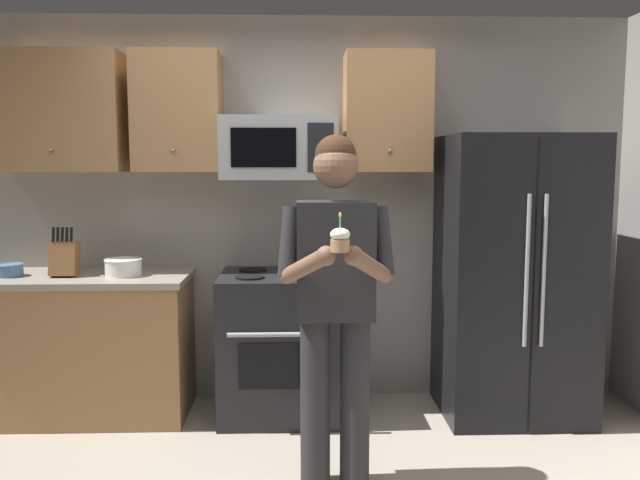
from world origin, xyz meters
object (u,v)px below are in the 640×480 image
Objects in this scene: microwave at (279,148)px; cupcake at (340,239)px; bowl_small_colored at (9,270)px; knife_block at (64,258)px; person at (335,292)px; bowl_large_white at (123,267)px; refrigerator at (514,277)px; oven_range at (280,344)px.

microwave reaches higher than cupcake.
knife_block is at bearing -1.67° from bowl_small_colored.
person is at bearing 90.00° from cupcake.
cupcake is at bearing -77.93° from microwave.
person is at bearing -74.43° from microwave.
microwave is 3.17× the size of bowl_large_white.
cupcake is (0.30, -1.41, -0.43)m from microwave.
bowl_large_white is 1.60m from person.
bowl_large_white is 0.13× the size of person.
microwave is at bearing 6.33° from knife_block.
knife_block is at bearing 142.47° from cupcake.
oven_range is at bearing 178.50° from refrigerator.
bowl_large_white is at bearing 179.50° from refrigerator.
bowl_large_white is 1.37× the size of bowl_small_colored.
person is at bearing -25.35° from bowl_small_colored.
microwave is 1.86m from bowl_small_colored.
person reaches higher than oven_range.
microwave is 0.41× the size of refrigerator.
person is at bearing -36.37° from bowl_large_white.
cupcake is (1.28, -1.27, 0.31)m from bowl_large_white.
person is (1.64, -0.93, -0.04)m from knife_block.
refrigerator is at bearing 46.29° from cupcake.
cupcake is at bearing -76.85° from oven_range.
person is at bearing -72.61° from oven_range.
microwave reaches higher than person.
microwave is at bearing 89.98° from oven_range.
refrigerator is (1.50, -0.16, -0.82)m from microwave.
microwave is (0.00, 0.12, 1.26)m from oven_range.
bowl_large_white reaches higher than oven_range.
oven_range is 1.26× the size of microwave.
refrigerator is at bearing -6.03° from microwave.
microwave is at bearing 7.93° from bowl_large_white.
refrigerator is 7.71× the size of bowl_large_white.
bowl_large_white is (0.36, 0.01, -0.06)m from knife_block.
cupcake reaches higher than bowl_large_white.
microwave reaches higher than knife_block.
refrigerator reaches higher than bowl_small_colored.
cupcake is (1.64, -1.26, 0.26)m from knife_block.
cupcake reaches higher than oven_range.
refrigerator reaches higher than oven_range.
microwave reaches higher than refrigerator.
cupcake is at bearing -37.53° from knife_block.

